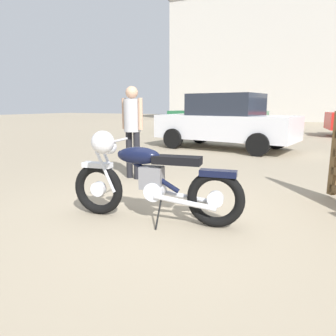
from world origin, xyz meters
TOP-DOWN VIEW (x-y plane):
  - ground_plane at (0.00, 0.00)m, footprint 80.00×80.00m
  - vintage_motorcycle at (-0.27, -0.27)m, footprint 2.07×0.74m
  - bystander at (-1.61, 1.50)m, footprint 0.46×0.30m
  - white_estate_far at (-1.27, 6.19)m, footprint 4.41×2.39m
  - pale_sedan_back at (-3.21, 11.89)m, footprint 4.81×2.22m
  - industrial_building at (-1.25, 29.24)m, footprint 22.83×11.02m

SIDE VIEW (x-z plane):
  - ground_plane at x=0.00m, z-range 0.00..0.00m
  - vintage_motorcycle at x=-0.27m, z-range -0.04..1.03m
  - white_estate_far at x=-1.27m, z-range 0.00..1.67m
  - pale_sedan_back at x=-3.21m, z-range 0.07..1.81m
  - bystander at x=-1.61m, z-range 0.19..1.85m
  - industrial_building at x=-1.25m, z-range -4.44..15.55m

